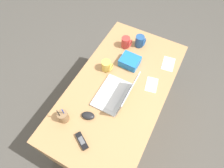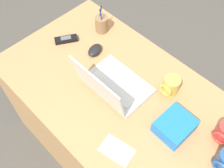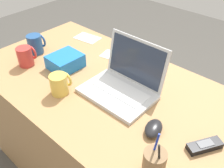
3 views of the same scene
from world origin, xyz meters
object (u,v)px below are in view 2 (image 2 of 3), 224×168
(computer_mouse, at_px, (95,50))
(coffee_mug_spare, at_px, (171,86))
(snack_bag, at_px, (175,126))
(laptop, at_px, (112,85))
(cordless_phone, at_px, (66,39))
(pen_holder, at_px, (102,24))

(computer_mouse, bearing_deg, coffee_mug_spare, 175.15)
(computer_mouse, xyz_separation_m, snack_bag, (-0.61, 0.06, 0.02))
(laptop, height_order, computer_mouse, laptop)
(coffee_mug_spare, bearing_deg, cordless_phone, 12.98)
(laptop, relative_size, cordless_phone, 2.45)
(computer_mouse, xyz_separation_m, cordless_phone, (0.18, 0.06, -0.01))
(coffee_mug_spare, distance_m, cordless_phone, 0.66)
(snack_bag, bearing_deg, computer_mouse, -6.00)
(coffee_mug_spare, height_order, snack_bag, coffee_mug_spare)
(snack_bag, bearing_deg, laptop, 8.13)
(computer_mouse, bearing_deg, snack_bag, 158.20)
(pen_holder, bearing_deg, snack_bag, 163.27)
(computer_mouse, xyz_separation_m, coffee_mug_spare, (-0.46, -0.09, 0.03))
(coffee_mug_spare, xyz_separation_m, snack_bag, (-0.15, 0.15, -0.01))
(coffee_mug_spare, xyz_separation_m, pen_holder, (0.56, -0.06, 0.00))
(laptop, relative_size, computer_mouse, 3.27)
(coffee_mug_spare, relative_size, snack_bag, 0.59)
(pen_holder, bearing_deg, computer_mouse, 124.03)
(cordless_phone, height_order, pen_holder, pen_holder)
(laptop, bearing_deg, pen_holder, -36.89)
(computer_mouse, height_order, cordless_phone, computer_mouse)
(computer_mouse, height_order, snack_bag, snack_bag)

